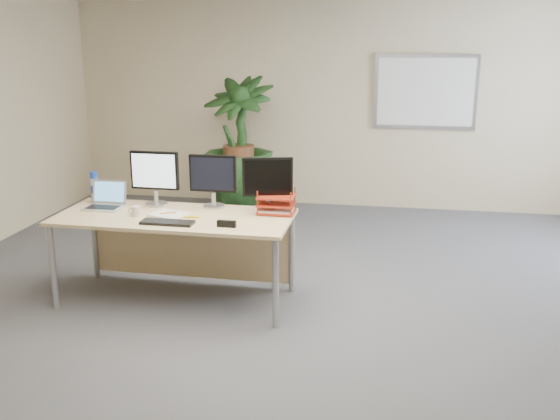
% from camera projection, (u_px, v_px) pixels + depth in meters
% --- Properties ---
extents(floor, '(8.00, 8.00, 0.00)m').
position_uv_depth(floor, '(275.00, 336.00, 4.82)').
color(floor, '#444449').
rests_on(floor, ground).
extents(back_wall, '(7.00, 0.04, 2.70)m').
position_uv_depth(back_wall, '(332.00, 106.00, 8.25)').
color(back_wall, beige).
rests_on(back_wall, floor).
extents(whiteboard, '(1.30, 0.04, 0.95)m').
position_uv_depth(whiteboard, '(425.00, 92.00, 7.95)').
color(whiteboard, '#B5B5BA').
rests_on(whiteboard, back_wall).
extents(desk, '(2.01, 0.86, 0.77)m').
position_uv_depth(desk, '(179.00, 230.00, 5.44)').
color(desk, '#D7BD7E').
rests_on(desk, floor).
extents(floor_plant, '(1.02, 1.02, 1.50)m').
position_uv_depth(floor_plant, '(239.00, 156.00, 8.01)').
color(floor_plant, '#133515').
rests_on(floor_plant, floor).
extents(monitor_left, '(0.44, 0.20, 0.49)m').
position_uv_depth(monitor_left, '(155.00, 175.00, 5.54)').
color(monitor_left, '#A2A2A7').
rests_on(monitor_left, desk).
extents(monitor_right, '(0.42, 0.19, 0.47)m').
position_uv_depth(monitor_right, '(213.00, 178.00, 5.47)').
color(monitor_right, '#A2A2A7').
rests_on(monitor_right, desk).
extents(monitor_dark, '(0.43, 0.20, 0.48)m').
position_uv_depth(monitor_dark, '(268.00, 181.00, 5.31)').
color(monitor_dark, '#A2A2A7').
rests_on(monitor_dark, desk).
extents(laptop, '(0.32, 0.28, 0.23)m').
position_uv_depth(laptop, '(106.00, 201.00, 5.53)').
color(laptop, silver).
rests_on(laptop, desk).
extents(keyboard, '(0.43, 0.15, 0.02)m').
position_uv_depth(keyboard, '(167.00, 222.00, 5.05)').
color(keyboard, black).
rests_on(keyboard, desk).
extents(coffee_mug, '(0.11, 0.08, 0.09)m').
position_uv_depth(coffee_mug, '(136.00, 211.00, 5.26)').
color(coffee_mug, silver).
rests_on(coffee_mug, desk).
extents(spiral_notebook, '(0.36, 0.32, 0.01)m').
position_uv_depth(spiral_notebook, '(169.00, 214.00, 5.30)').
color(spiral_notebook, white).
rests_on(spiral_notebook, desk).
extents(orange_pen, '(0.13, 0.08, 0.01)m').
position_uv_depth(orange_pen, '(168.00, 213.00, 5.30)').
color(orange_pen, orange).
rests_on(orange_pen, spiral_notebook).
extents(yellow_highlighter, '(0.13, 0.02, 0.02)m').
position_uv_depth(yellow_highlighter, '(191.00, 217.00, 5.22)').
color(yellow_highlighter, yellow).
rests_on(yellow_highlighter, desk).
extents(water_bottle, '(0.07, 0.07, 0.28)m').
position_uv_depth(water_bottle, '(95.00, 187.00, 5.69)').
color(water_bottle, silver).
rests_on(water_bottle, desk).
extents(letter_tray, '(0.32, 0.24, 0.15)m').
position_uv_depth(letter_tray, '(276.00, 206.00, 5.34)').
color(letter_tray, '#A62814').
rests_on(letter_tray, desk).
extents(stapler, '(0.15, 0.04, 0.05)m').
position_uv_depth(stapler, '(227.00, 224.00, 4.96)').
color(stapler, black).
rests_on(stapler, desk).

